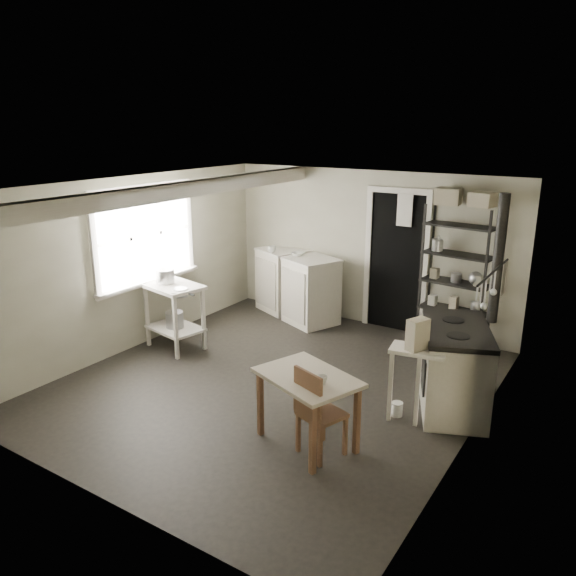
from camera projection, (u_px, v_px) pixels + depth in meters
The scene contains 31 objects.
floor at pixel (274, 383), 6.61m from camera, with size 5.00×5.00×0.00m, color black.
ceiling at pixel (273, 187), 5.95m from camera, with size 5.00×5.00×0.00m, color beige.
wall_back at pixel (368, 249), 8.29m from camera, with size 4.50×0.02×2.30m, color #B3B099.
wall_front at pixel (89, 370), 4.26m from camera, with size 4.50×0.02×2.30m, color #B3B099.
wall_left at pixel (133, 264), 7.44m from camera, with size 0.02×5.00×2.30m, color #B3B099.
wall_right at pixel (478, 329), 5.11m from camera, with size 0.02×5.00×2.30m, color #B3B099.
window at pixel (144, 235), 7.49m from camera, with size 0.12×1.76×1.28m, color silver, non-canonical shape.
doorway at pixel (396, 263), 8.08m from camera, with size 0.96×0.10×2.08m, color silver, non-canonical shape.
ceiling_beam at pixel (189, 189), 6.60m from camera, with size 0.18×5.00×0.18m, color silver, non-canonical shape.
wallpaper_panel at pixel (476, 329), 5.11m from camera, with size 0.01×5.00×2.30m, color #BBB598, non-canonical shape.
utensil_rail at pixel (492, 271), 5.51m from camera, with size 0.06×1.20×0.44m, color #A8A8AA, non-canonical shape.
prep_table at pixel (175, 320), 7.55m from camera, with size 0.78×0.56×0.89m, color silver, non-canonical shape.
stockpot at pixel (165, 279), 7.49m from camera, with size 0.25×0.25×0.27m, color #A8A8AA.
saucepan at pixel (180, 292), 7.22m from camera, with size 0.19×0.19×0.11m, color #A8A8AA.
bucket at pixel (175, 321), 7.55m from camera, with size 0.24×0.24×0.26m, color #A8A8AA.
base_cabinets at pixel (297, 288), 8.78m from camera, with size 1.54×0.66×1.01m, color silver, non-canonical shape.
mixing_bowl at pixel (298, 259), 8.52m from camera, with size 0.26×0.26×0.06m, color white.
counter_cup at pixel (272, 255), 8.73m from camera, with size 0.13×0.13×0.10m, color white.
shelf_rack at pixel (456, 279), 7.48m from camera, with size 0.91×0.35×1.92m, color black, non-canonical shape.
shelf_jar at pixel (438, 245), 7.52m from camera, with size 0.09×0.10×0.21m, color white.
storage_box_a at pixel (448, 198), 7.27m from camera, with size 0.31×0.27×0.21m, color #BFB699.
storage_box_b at pixel (482, 202), 7.09m from camera, with size 0.29×0.27×0.18m, color #BFB699.
stove at pixel (454, 370), 5.94m from camera, with size 0.65×1.17×0.92m, color silver, non-canonical shape.
stovepipe at pixel (498, 259), 5.81m from camera, with size 0.10×0.10×1.30m, color black, non-canonical shape.
side_ledge at pixel (416, 386), 5.59m from camera, with size 0.55×0.29×0.84m, color silver, non-canonical shape.
oats_box at pixel (418, 333), 5.40m from camera, with size 0.13×0.21×0.31m, color #BFB699.
work_table at pixel (307, 408), 5.28m from camera, with size 0.93×0.65×0.71m, color beige, non-canonical shape.
table_cup at pixel (322, 375), 4.98m from camera, with size 0.09×0.09×0.09m, color white.
chair at pixel (322, 406), 5.09m from camera, with size 0.36×0.38×0.87m, color brown, non-canonical shape.
flour_sack at pixel (423, 338), 7.35m from camera, with size 0.36×0.30×0.43m, color white.
floor_crock at pixel (397, 409), 5.87m from camera, with size 0.12×0.12×0.15m, color white.
Camera 1 is at (3.39, -4.96, 2.97)m, focal length 35.00 mm.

